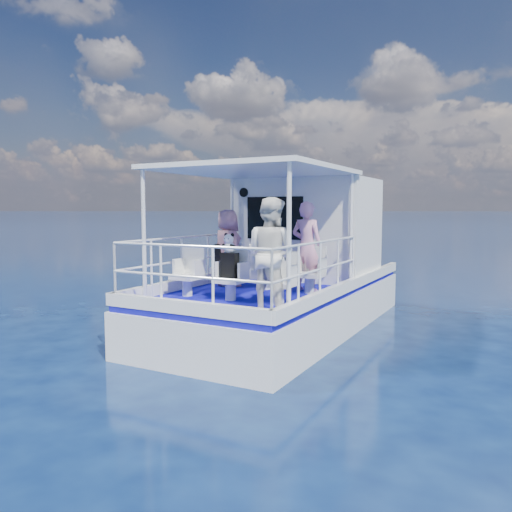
{
  "coord_description": "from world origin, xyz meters",
  "views": [
    {
      "loc": [
        4.33,
        -8.23,
        2.42
      ],
      "look_at": [
        0.11,
        -0.4,
        1.6
      ],
      "focal_mm": 35.0,
      "sensor_mm": 36.0,
      "label": 1
    }
  ],
  "objects_px": {
    "passenger_port_fwd": "(228,248)",
    "backpack_center": "(230,265)",
    "passenger_stbd_aft": "(270,255)",
    "panda": "(229,243)"
  },
  "relations": [
    {
      "from": "passenger_port_fwd",
      "to": "backpack_center",
      "type": "bearing_deg",
      "value": 142.61
    },
    {
      "from": "passenger_port_fwd",
      "to": "passenger_stbd_aft",
      "type": "distance_m",
      "value": 2.58
    },
    {
      "from": "passenger_port_fwd",
      "to": "passenger_stbd_aft",
      "type": "xyz_separation_m",
      "value": [
        1.85,
        -1.79,
        0.09
      ]
    },
    {
      "from": "passenger_stbd_aft",
      "to": "backpack_center",
      "type": "bearing_deg",
      "value": -16.22
    },
    {
      "from": "backpack_center",
      "to": "panda",
      "type": "relative_size",
      "value": 1.29
    },
    {
      "from": "panda",
      "to": "passenger_port_fwd",
      "type": "bearing_deg",
      "value": 122.59
    },
    {
      "from": "passenger_stbd_aft",
      "to": "panda",
      "type": "relative_size",
      "value": 5.2
    },
    {
      "from": "backpack_center",
      "to": "panda",
      "type": "distance_m",
      "value": 0.38
    },
    {
      "from": "backpack_center",
      "to": "passenger_port_fwd",
      "type": "bearing_deg",
      "value": 122.74
    },
    {
      "from": "passenger_port_fwd",
      "to": "panda",
      "type": "xyz_separation_m",
      "value": [
        0.83,
        -1.3,
        0.2
      ]
    }
  ]
}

